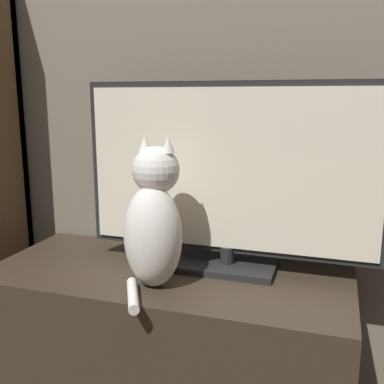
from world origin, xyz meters
TOP-DOWN VIEW (x-y plane):
  - wall_back at (0.00, 1.22)m, footprint 4.80×0.05m
  - tv_stand at (0.00, 0.94)m, footprint 1.10×0.48m
  - tv at (0.17, 1.02)m, footprint 0.91×0.18m
  - cat at (0.00, 0.84)m, footprint 0.18×0.29m

SIDE VIEW (x-z plane):
  - tv_stand at x=0.00m, z-range 0.00..0.50m
  - cat at x=0.00m, z-range 0.48..0.90m
  - tv at x=0.17m, z-range 0.51..1.08m
  - wall_back at x=0.00m, z-range 0.00..2.60m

